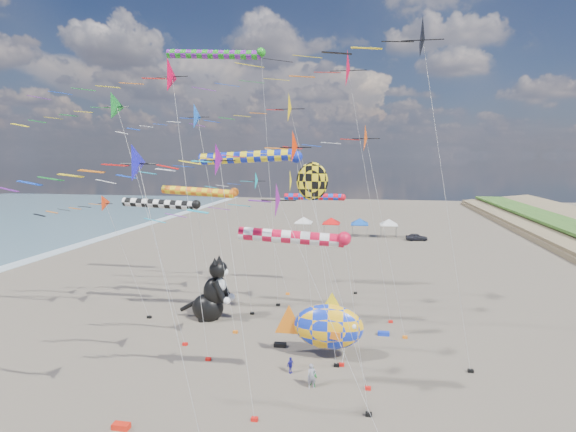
# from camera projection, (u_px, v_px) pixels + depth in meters

# --- Properties ---
(delta_kite_0) EXTENTS (10.20, 1.62, 10.90)m
(delta_kite_0) POSITION_uv_depth(u_px,v_px,m) (92.00, 208.00, 39.05)
(delta_kite_0) COLOR red
(delta_kite_0) RESTS_ON ground
(delta_kite_1) EXTENTS (17.43, 3.32, 22.79)m
(delta_kite_1) POSITION_uv_depth(u_px,v_px,m) (330.00, 72.00, 36.55)
(delta_kite_1) COLOR red
(delta_kite_1) RESTS_ON ground
(delta_kite_2) EXTENTS (9.63, 2.19, 18.38)m
(delta_kite_2) POSITION_uv_depth(u_px,v_px,m) (186.00, 119.00, 34.52)
(delta_kite_2) COLOR blue
(delta_kite_2) RESTS_ON ground
(delta_kite_3) EXTENTS (11.79, 2.66, 19.35)m
(delta_kite_3) POSITION_uv_depth(u_px,v_px,m) (295.00, 111.00, 36.18)
(delta_kite_3) COLOR yellow
(delta_kite_3) RESTS_ON ground
(delta_kite_4) EXTENTS (11.13, 1.99, 13.03)m
(delta_kite_4) POSITION_uv_depth(u_px,v_px,m) (277.00, 207.00, 21.71)
(delta_kite_4) COLOR #841688
(delta_kite_4) RESTS_ON ground
(delta_kite_5) EXTENTS (12.95, 2.36, 16.76)m
(delta_kite_5) POSITION_uv_depth(u_px,v_px,m) (344.00, 141.00, 33.94)
(delta_kite_5) COLOR #E74B0F
(delta_kite_5) RESTS_ON ground
(delta_kite_6) EXTENTS (15.77, 2.83, 22.75)m
(delta_kite_6) POSITION_uv_depth(u_px,v_px,m) (396.00, 43.00, 27.72)
(delta_kite_6) COLOR black
(delta_kite_6) RESTS_ON ground
(delta_kite_7) EXTENTS (11.41, 2.05, 12.71)m
(delta_kite_7) POSITION_uv_depth(u_px,v_px,m) (242.00, 184.00, 45.48)
(delta_kite_7) COLOR #0EAEC3
(delta_kite_7) RESTS_ON ground
(delta_kite_8) EXTENTS (11.80, 2.07, 15.77)m
(delta_kite_8) POSITION_uv_depth(u_px,v_px,m) (290.00, 152.00, 26.30)
(delta_kite_8) COLOR #FF3106
(delta_kite_8) RESTS_ON ground
(delta_kite_9) EXTENTS (9.68, 1.76, 14.79)m
(delta_kite_9) POSITION_uv_depth(u_px,v_px,m) (109.00, 171.00, 19.83)
(delta_kite_9) COLOR #1C19CE
(delta_kite_9) RESTS_ON ground
(delta_kite_10) EXTENTS (12.59, 2.08, 18.69)m
(delta_kite_10) POSITION_uv_depth(u_px,v_px,m) (104.00, 112.00, 32.49)
(delta_kite_10) COLOR #16832A
(delta_kite_10) RESTS_ON ground
(delta_kite_11) EXTENTS (12.67, 2.48, 20.77)m
(delta_kite_11) POSITION_uv_depth(u_px,v_px,m) (149.00, 78.00, 29.37)
(delta_kite_11) COLOR red
(delta_kite_11) RESTS_ON ground
(delta_kite_12) EXTENTS (8.89, 1.92, 14.96)m
(delta_kite_12) POSITION_uv_depth(u_px,v_px,m) (191.00, 166.00, 22.90)
(delta_kite_12) COLOR #7F1086
(delta_kite_12) RESTS_ON ground
(windsock_0) EXTENTS (10.46, 0.84, 23.71)m
(windsock_0) POSITION_uv_depth(u_px,v_px,m) (219.00, 55.00, 40.60)
(windsock_0) COLOR #1D991B
(windsock_0) RESTS_ON ground
(windsock_1) EXTENTS (8.40, 0.79, 11.41)m
(windsock_1) POSITION_uv_depth(u_px,v_px,m) (202.00, 192.00, 39.73)
(windsock_1) COLOR orange
(windsock_1) RESTS_ON ground
(windsock_2) EXTENTS (9.03, 0.91, 14.54)m
(windsock_2) POSITION_uv_depth(u_px,v_px,m) (254.00, 158.00, 33.46)
(windsock_2) COLOR #1226B4
(windsock_2) RESTS_ON ground
(windsock_3) EXTENTS (8.26, 0.79, 10.48)m
(windsock_3) POSITION_uv_depth(u_px,v_px,m) (164.00, 204.00, 38.52)
(windsock_3) COLOR black
(windsock_3) RESTS_ON ground
(windsock_4) EXTENTS (7.34, 0.75, 10.22)m
(windsock_4) POSITION_uv_depth(u_px,v_px,m) (298.00, 238.00, 23.98)
(windsock_4) COLOR red
(windsock_4) RESTS_ON ground
(windsock_5) EXTENTS (7.60, 0.71, 10.37)m
(windsock_5) POSITION_uv_depth(u_px,v_px,m) (317.00, 198.00, 45.80)
(windsock_5) COLOR red
(windsock_5) RESTS_ON ground
(angelfish_kite) EXTENTS (3.74, 3.02, 13.74)m
(angelfish_kite) POSITION_uv_depth(u_px,v_px,m) (309.00, 183.00, 31.06)
(angelfish_kite) COLOR yellow
(angelfish_kite) RESTS_ON ground
(cat_inflatable) EXTENTS (4.36, 2.42, 5.68)m
(cat_inflatable) POSITION_uv_depth(u_px,v_px,m) (211.00, 288.00, 38.80)
(cat_inflatable) COLOR black
(cat_inflatable) RESTS_ON ground
(fish_inflatable) EXTENTS (6.43, 2.10, 4.83)m
(fish_inflatable) POSITION_uv_depth(u_px,v_px,m) (328.00, 326.00, 31.32)
(fish_inflatable) COLOR #1533CE
(fish_inflatable) RESTS_ON ground
(person_adult) EXTENTS (0.66, 0.55, 1.53)m
(person_adult) POSITION_uv_depth(u_px,v_px,m) (312.00, 376.00, 27.51)
(person_adult) COLOR gray
(person_adult) RESTS_ON ground
(child_green) EXTENTS (0.69, 0.61, 1.21)m
(child_green) POSITION_uv_depth(u_px,v_px,m) (313.00, 377.00, 27.66)
(child_green) COLOR #1B8E37
(child_green) RESTS_ON ground
(child_blue) EXTENTS (0.57, 0.68, 1.09)m
(child_blue) POSITION_uv_depth(u_px,v_px,m) (290.00, 365.00, 29.42)
(child_blue) COLOR #2320A1
(child_blue) RESTS_ON ground
(kite_bag_0) EXTENTS (0.90, 0.44, 0.30)m
(kite_bag_0) POSITION_uv_depth(u_px,v_px,m) (280.00, 345.00, 33.52)
(kite_bag_0) COLOR black
(kite_bag_0) RESTS_ON ground
(kite_bag_2) EXTENTS (0.90, 0.44, 0.30)m
(kite_bag_2) POSITION_uv_depth(u_px,v_px,m) (121.00, 426.00, 23.44)
(kite_bag_2) COLOR red
(kite_bag_2) RESTS_ON ground
(kite_bag_3) EXTENTS (0.90, 0.44, 0.30)m
(kite_bag_3) POSITION_uv_depth(u_px,v_px,m) (384.00, 333.00, 35.67)
(kite_bag_3) COLOR #1330C3
(kite_bag_3) RESTS_ON ground
(tent_row) EXTENTS (19.20, 4.20, 3.80)m
(tent_row) POSITION_uv_depth(u_px,v_px,m) (346.00, 219.00, 79.34)
(tent_row) COLOR silver
(tent_row) RESTS_ON ground
(parked_car) EXTENTS (3.73, 1.83, 1.22)m
(parked_car) POSITION_uv_depth(u_px,v_px,m) (417.00, 237.00, 75.63)
(parked_car) COLOR #26262D
(parked_car) RESTS_ON ground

